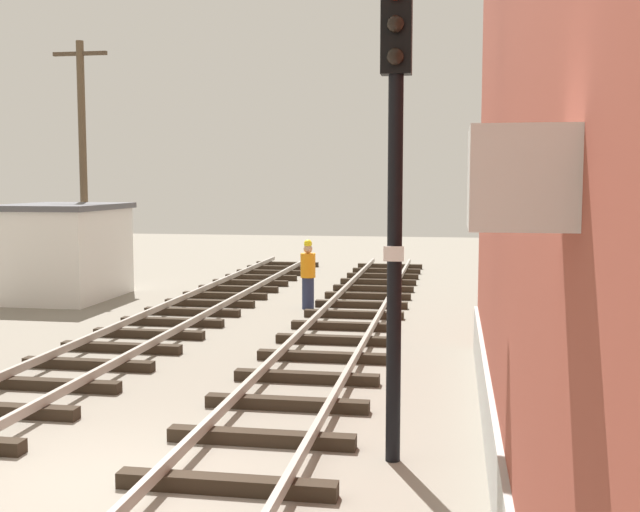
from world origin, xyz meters
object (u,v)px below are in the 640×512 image
object	(u,v)px
control_hut	(63,251)
track_worker_foreground	(308,275)
signal_mast	(395,167)
parked_car_silver	(6,260)
utility_pole_far	(83,159)

from	to	relation	value
control_hut	track_worker_foreground	bearing A→B (deg)	-4.92
control_hut	signal_mast	bearing A→B (deg)	-48.32
track_worker_foreground	control_hut	bearing A→B (deg)	175.08
control_hut	parked_car_silver	xyz separation A→B (m)	(-3.01, 1.95, -0.49)
control_hut	track_worker_foreground	world-z (taller)	control_hut
track_worker_foreground	parked_car_silver	bearing A→B (deg)	166.00
control_hut	utility_pole_far	size ratio (longest dim) A/B	0.48
signal_mast	parked_car_silver	distance (m)	19.47
signal_mast	track_worker_foreground	size ratio (longest dim) A/B	3.09
control_hut	parked_car_silver	world-z (taller)	control_hut
parked_car_silver	utility_pole_far	world-z (taller)	utility_pole_far
signal_mast	control_hut	world-z (taller)	signal_mast
parked_car_silver	track_worker_foreground	distance (m)	10.70
parked_car_silver	track_worker_foreground	bearing A→B (deg)	-14.00
utility_pole_far	track_worker_foreground	xyz separation A→B (m)	(7.94, -3.25, -3.18)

